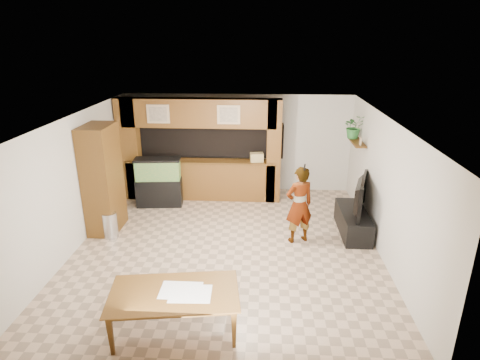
# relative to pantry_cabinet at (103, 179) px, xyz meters

# --- Properties ---
(floor) EXTENTS (6.50, 6.50, 0.00)m
(floor) POSITION_rel_pantry_cabinet_xyz_m (2.70, -0.60, -1.16)
(floor) COLOR tan
(floor) RESTS_ON ground
(ceiling) EXTENTS (6.50, 6.50, 0.00)m
(ceiling) POSITION_rel_pantry_cabinet_xyz_m (2.70, -0.60, 1.44)
(ceiling) COLOR white
(ceiling) RESTS_ON wall_back
(wall_back) EXTENTS (6.00, 0.00, 6.00)m
(wall_back) POSITION_rel_pantry_cabinet_xyz_m (2.70, 2.65, 0.14)
(wall_back) COLOR beige
(wall_back) RESTS_ON floor
(wall_left) EXTENTS (0.00, 6.50, 6.50)m
(wall_left) POSITION_rel_pantry_cabinet_xyz_m (-0.30, -0.60, 0.14)
(wall_left) COLOR beige
(wall_left) RESTS_ON floor
(wall_right) EXTENTS (0.00, 6.50, 6.50)m
(wall_right) POSITION_rel_pantry_cabinet_xyz_m (5.70, -0.60, 0.14)
(wall_right) COLOR beige
(wall_right) RESTS_ON floor
(partition) EXTENTS (4.20, 0.99, 2.60)m
(partition) POSITION_rel_pantry_cabinet_xyz_m (1.75, 2.04, 0.15)
(partition) COLOR brown
(partition) RESTS_ON floor
(wall_clock) EXTENTS (0.05, 0.25, 0.25)m
(wall_clock) POSITION_rel_pantry_cabinet_xyz_m (-0.27, 0.40, 0.74)
(wall_clock) COLOR black
(wall_clock) RESTS_ON wall_left
(wall_shelf) EXTENTS (0.25, 0.90, 0.04)m
(wall_shelf) POSITION_rel_pantry_cabinet_xyz_m (5.55, 1.35, 0.54)
(wall_shelf) COLOR brown
(wall_shelf) RESTS_ON wall_right
(pantry_cabinet) EXTENTS (0.58, 0.95, 2.32)m
(pantry_cabinet) POSITION_rel_pantry_cabinet_xyz_m (0.00, 0.00, 0.00)
(pantry_cabinet) COLOR brown
(pantry_cabinet) RESTS_ON floor
(trash_can) EXTENTS (0.30, 0.30, 0.56)m
(trash_can) POSITION_rel_pantry_cabinet_xyz_m (0.21, -0.39, -0.88)
(trash_can) COLOR #B2B2B7
(trash_can) RESTS_ON floor
(aquarium) EXTENTS (1.11, 0.42, 1.23)m
(aquarium) POSITION_rel_pantry_cabinet_xyz_m (0.83, 1.35, -0.56)
(aquarium) COLOR black
(aquarium) RESTS_ON floor
(tv_stand) EXTENTS (0.55, 1.49, 0.50)m
(tv_stand) POSITION_rel_pantry_cabinet_xyz_m (5.35, 0.15, -0.91)
(tv_stand) COLOR black
(tv_stand) RESTS_ON floor
(television) EXTENTS (0.55, 1.31, 0.76)m
(television) POSITION_rel_pantry_cabinet_xyz_m (5.35, 0.15, -0.29)
(television) COLOR black
(television) RESTS_ON tv_stand
(photo_frame) EXTENTS (0.03, 0.13, 0.18)m
(photo_frame) POSITION_rel_pantry_cabinet_xyz_m (5.55, 1.04, 0.65)
(photo_frame) COLOR tan
(photo_frame) RESTS_ON wall_shelf
(potted_plant) EXTENTS (0.58, 0.53, 0.56)m
(potted_plant) POSITION_rel_pantry_cabinet_xyz_m (5.52, 1.66, 0.84)
(potted_plant) COLOR #2D7132
(potted_plant) RESTS_ON wall_shelf
(person) EXTENTS (0.70, 0.59, 1.62)m
(person) POSITION_rel_pantry_cabinet_xyz_m (4.13, -0.31, -0.35)
(person) COLOR #8D6B4D
(person) RESTS_ON floor
(microphone) EXTENTS (0.03, 0.09, 0.15)m
(microphone) POSITION_rel_pantry_cabinet_xyz_m (4.18, -0.47, 0.50)
(microphone) COLOR black
(microphone) RESTS_ON person
(dining_table) EXTENTS (1.94, 1.25, 0.64)m
(dining_table) POSITION_rel_pantry_cabinet_xyz_m (2.18, -3.14, -0.84)
(dining_table) COLOR brown
(dining_table) RESTS_ON floor
(newspaper_a) EXTENTS (0.58, 0.43, 0.01)m
(newspaper_a) POSITION_rel_pantry_cabinet_xyz_m (2.26, -3.06, -0.52)
(newspaper_a) COLOR silver
(newspaper_a) RESTS_ON dining_table
(newspaper_b) EXTENTS (0.60, 0.45, 0.01)m
(newspaper_b) POSITION_rel_pantry_cabinet_xyz_m (2.41, -3.13, -0.52)
(newspaper_b) COLOR silver
(newspaper_b) RESTS_ON dining_table
(counter_box) EXTENTS (0.35, 0.26, 0.22)m
(counter_box) POSITION_rel_pantry_cabinet_xyz_m (3.23, 1.85, -0.01)
(counter_box) COLOR tan
(counter_box) RESTS_ON partition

